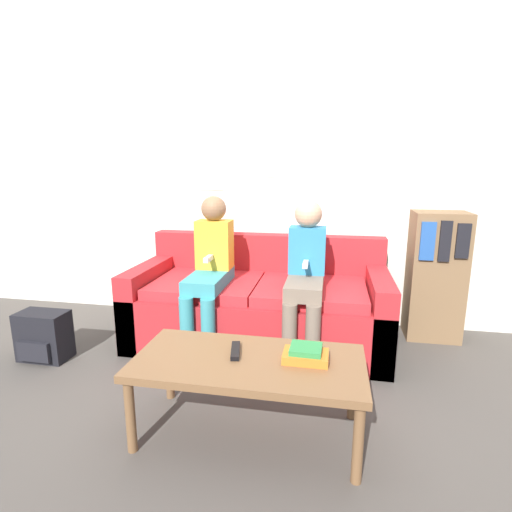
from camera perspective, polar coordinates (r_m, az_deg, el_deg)
ground_plane at (r=2.56m, az=-1.71°, el=-16.64°), size 10.00×10.00×0.00m
wall_back at (r=3.24m, az=2.17°, el=13.52°), size 8.00×0.07×2.60m
couch at (r=2.91m, az=0.49°, el=-7.16°), size 1.78×0.82×0.74m
coffee_table at (r=1.91m, az=-1.07°, el=-15.61°), size 1.06×0.51×0.39m
person_left at (r=2.71m, az=-6.65°, el=-1.51°), size 0.24×0.56×1.05m
person_right at (r=2.60m, az=7.09°, el=-2.26°), size 0.24×0.56×1.04m
tv_remote at (r=1.95m, az=-2.95°, el=-13.37°), size 0.07×0.17×0.02m
book_stack at (r=1.88m, az=7.11°, el=-13.76°), size 0.21×0.15×0.06m
bookshelf at (r=3.20m, az=24.26°, el=-2.56°), size 0.38×0.31×0.94m
backpack at (r=3.02m, az=-28.07°, el=-10.09°), size 0.32×0.21×0.32m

